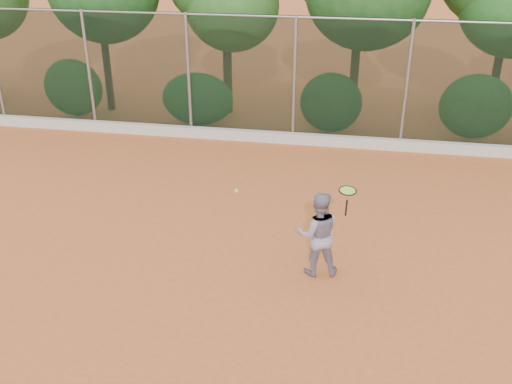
# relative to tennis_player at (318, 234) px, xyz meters

# --- Properties ---
(ground) EXTENTS (80.00, 80.00, 0.00)m
(ground) POSITION_rel_tennis_player_xyz_m (-1.21, -0.44, -0.80)
(ground) COLOR #C2602D
(ground) RESTS_ON ground
(concrete_curb) EXTENTS (24.00, 0.20, 0.30)m
(concrete_curb) POSITION_rel_tennis_player_xyz_m (-1.21, 6.38, -0.65)
(concrete_curb) COLOR beige
(concrete_curb) RESTS_ON ground
(tennis_player) EXTENTS (0.88, 0.75, 1.60)m
(tennis_player) POSITION_rel_tennis_player_xyz_m (0.00, 0.00, 0.00)
(tennis_player) COLOR gray
(tennis_player) RESTS_ON ground
(chainlink_fence) EXTENTS (24.09, 0.09, 3.50)m
(chainlink_fence) POSITION_rel_tennis_player_xyz_m (-1.21, 6.56, 1.06)
(chainlink_fence) COLOR black
(chainlink_fence) RESTS_ON ground
(tennis_racket) EXTENTS (0.37, 0.37, 0.54)m
(tennis_racket) POSITION_rel_tennis_player_xyz_m (0.46, -0.14, 0.92)
(tennis_racket) COLOR black
(tennis_racket) RESTS_ON ground
(tennis_ball_in_flight) EXTENTS (0.07, 0.07, 0.07)m
(tennis_ball_in_flight) POSITION_rel_tennis_player_xyz_m (-1.47, 0.04, 0.70)
(tennis_ball_in_flight) COLOR #CCF036
(tennis_ball_in_flight) RESTS_ON ground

